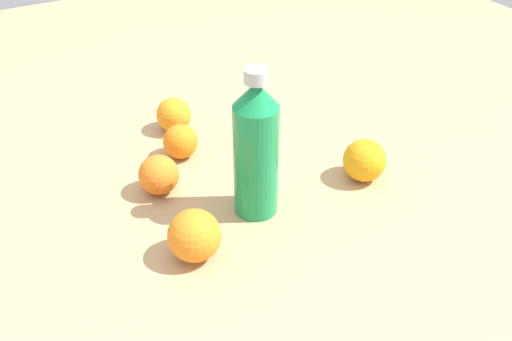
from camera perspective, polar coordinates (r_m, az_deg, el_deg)
name	(u,v)px	position (r m, az deg, el deg)	size (l,w,h in m)	color
ground_plane	(235,200)	(1.01, -2.10, -2.98)	(2.40, 2.40, 0.00)	tan
water_bottle	(256,149)	(0.92, 0.00, 2.19)	(0.07, 0.07, 0.26)	#198C4C
orange_0	(364,160)	(1.05, 10.73, 1.00)	(0.08, 0.08, 0.08)	orange
orange_1	(159,175)	(1.02, -9.65, -0.44)	(0.07, 0.07, 0.07)	orange
orange_2	(173,115)	(1.19, -8.26, 5.50)	(0.07, 0.07, 0.07)	orange
orange_3	(194,235)	(0.88, -6.16, -6.45)	(0.08, 0.08, 0.08)	orange
orange_4	(180,142)	(1.11, -7.53, 2.88)	(0.07, 0.07, 0.07)	orange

